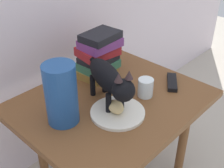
% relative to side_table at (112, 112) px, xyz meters
% --- Properties ---
extents(side_table, '(0.82, 0.67, 0.57)m').
position_rel_side_table_xyz_m(side_table, '(0.00, 0.00, 0.00)').
color(side_table, brown).
rests_on(side_table, ground).
extents(plate, '(0.23, 0.23, 0.01)m').
position_rel_side_table_xyz_m(plate, '(-0.06, -0.09, 0.08)').
color(plate, silver).
rests_on(plate, side_table).
extents(bread_roll, '(0.08, 0.09, 0.05)m').
position_rel_side_table_xyz_m(bread_roll, '(-0.07, -0.09, 0.11)').
color(bread_roll, '#E0BC7A').
rests_on(bread_roll, plate).
extents(cat, '(0.20, 0.46, 0.23)m').
position_rel_side_table_xyz_m(cat, '(-0.04, -0.02, 0.20)').
color(cat, black).
rests_on(cat, side_table).
extents(book_stack, '(0.21, 0.17, 0.23)m').
position_rel_side_table_xyz_m(book_stack, '(0.11, 0.19, 0.19)').
color(book_stack, olive).
rests_on(book_stack, side_table).
extents(green_vase, '(0.13, 0.13, 0.25)m').
position_rel_side_table_xyz_m(green_vase, '(-0.24, 0.04, 0.20)').
color(green_vase, navy).
rests_on(green_vase, side_table).
extents(candle_jar, '(0.07, 0.07, 0.08)m').
position_rel_side_table_xyz_m(candle_jar, '(0.12, -0.09, 0.11)').
color(candle_jar, silver).
rests_on(candle_jar, side_table).
extents(tv_remote, '(0.15, 0.12, 0.02)m').
position_rel_side_table_xyz_m(tv_remote, '(0.29, -0.12, 0.08)').
color(tv_remote, black).
rests_on(tv_remote, side_table).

